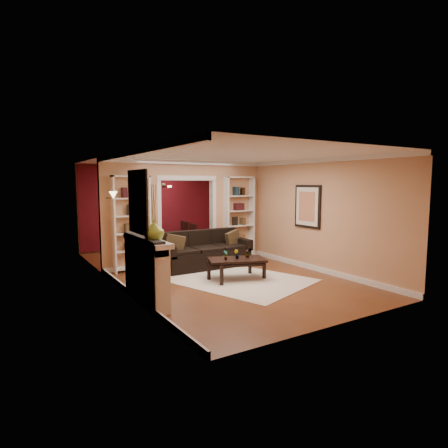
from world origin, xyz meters
TOP-DOWN VIEW (x-y plane):
  - floor at (0.00, 0.00)m, footprint 8.00×8.00m
  - ceiling at (0.00, 0.00)m, footprint 8.00×8.00m
  - wall_back at (0.00, 4.00)m, footprint 8.00×0.00m
  - wall_front at (0.00, -4.00)m, footprint 8.00×0.00m
  - wall_left at (-2.25, 0.00)m, footprint 0.00×8.00m
  - wall_right at (2.25, 0.00)m, footprint 0.00×8.00m
  - partition_wall at (0.00, 1.20)m, footprint 4.50×0.15m
  - red_back_panel at (0.00, 3.97)m, footprint 4.44×0.04m
  - dining_window at (0.00, 3.93)m, footprint 0.78×0.03m
  - area_rug at (0.11, -0.90)m, footprint 3.20×3.77m
  - sofa at (0.13, 0.45)m, footprint 2.33×1.00m
  - pillow_left at (-0.69, 0.43)m, footprint 0.47×0.25m
  - pillow_right at (0.96, 0.43)m, footprint 0.43×0.22m
  - coffee_table at (0.16, -0.98)m, footprint 1.38×1.05m
  - plant_left at (-0.13, -0.98)m, footprint 0.13×0.11m
  - plant_center at (0.16, -0.98)m, footprint 0.13×0.14m
  - plant_right at (0.44, -0.98)m, footprint 0.14×0.14m
  - bookshelf_left at (-1.55, 1.03)m, footprint 0.90×0.30m
  - bookshelf_right at (1.55, 1.03)m, footprint 0.90×0.30m
  - fireplace at (-2.09, -1.50)m, footprint 0.32×1.70m
  - vase at (-2.09, -1.88)m, footprint 0.41×0.41m
  - mirror at (-2.23, -1.50)m, footprint 0.03×0.95m
  - wall_sconce at (-2.15, 0.55)m, footprint 0.18×0.18m
  - framed_art at (2.21, -1.00)m, footprint 0.04×0.85m
  - dining_table at (0.00, 2.75)m, footprint 1.46×0.81m
  - dining_chair_nw at (-0.55, 2.45)m, footprint 0.55×0.55m
  - dining_chair_ne at (0.55, 2.45)m, footprint 0.54×0.54m
  - dining_chair_sw at (-0.55, 3.05)m, footprint 0.52×0.52m
  - dining_chair_se at (0.55, 3.05)m, footprint 0.52×0.52m
  - chandelier at (0.00, 2.70)m, footprint 0.50×0.50m

SIDE VIEW (x-z plane):
  - floor at x=0.00m, z-range 0.00..0.00m
  - area_rug at x=0.11m, z-range 0.00..0.01m
  - coffee_table at x=0.16m, z-range 0.00..0.47m
  - dining_table at x=0.00m, z-range 0.00..0.51m
  - dining_chair_sw at x=-0.55m, z-range 0.00..0.82m
  - dining_chair_nw at x=-0.55m, z-range 0.00..0.86m
  - sofa at x=0.13m, z-range 0.00..0.91m
  - dining_chair_ne at x=0.55m, z-range 0.00..0.91m
  - dining_chair_se at x=0.55m, z-range 0.00..0.93m
  - plant_right at x=0.44m, z-range 0.47..0.65m
  - plant_center at x=0.16m, z-range 0.47..0.66m
  - plant_left at x=-0.13m, z-range 0.47..0.68m
  - fireplace at x=-2.09m, z-range 0.00..1.16m
  - pillow_right at x=0.96m, z-range 0.44..0.86m
  - pillow_left at x=-0.69m, z-range 0.44..0.90m
  - bookshelf_left at x=-1.55m, z-range 0.00..2.30m
  - bookshelf_right at x=1.55m, z-range 0.00..2.30m
  - red_back_panel at x=0.00m, z-range 0.00..2.64m
  - vase at x=-2.09m, z-range 1.16..1.52m
  - wall_back at x=0.00m, z-range -2.65..5.35m
  - wall_front at x=0.00m, z-range -2.65..5.35m
  - wall_left at x=-2.25m, z-range -2.65..5.35m
  - wall_right at x=2.25m, z-range -2.65..5.35m
  - partition_wall at x=0.00m, z-range 0.00..2.70m
  - dining_window at x=0.00m, z-range 1.06..2.04m
  - framed_art at x=2.21m, z-range 1.02..2.08m
  - mirror at x=-2.23m, z-range 1.25..2.35m
  - wall_sconce at x=-2.15m, z-range 1.72..1.94m
  - chandelier at x=0.00m, z-range 1.87..2.17m
  - ceiling at x=0.00m, z-range 2.70..2.70m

